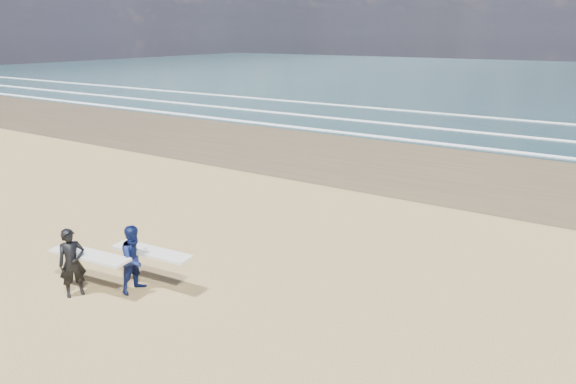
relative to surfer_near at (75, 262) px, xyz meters
The scene contains 2 objects.
surfer_near is the anchor object (origin of this frame).
surfer_far 1.43m from the surfer_near, 42.51° to the left, with size 2.24×1.13×1.70m.
Camera 1 is at (11.03, -5.98, 6.13)m, focal length 32.00 mm.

